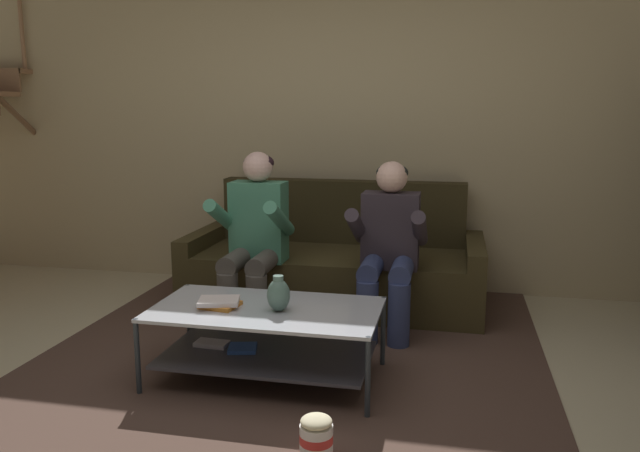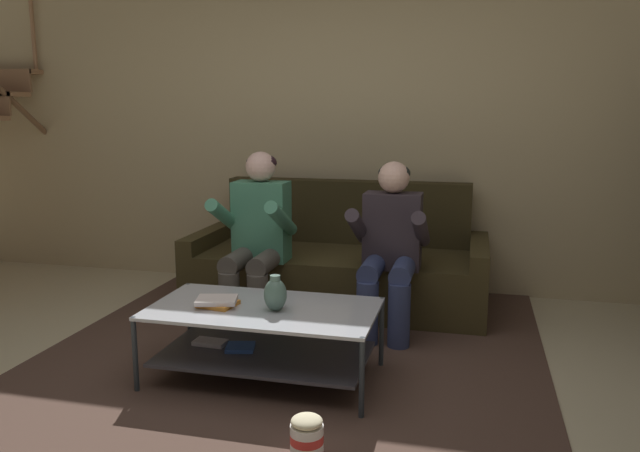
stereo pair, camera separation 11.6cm
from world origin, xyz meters
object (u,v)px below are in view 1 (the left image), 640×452
Objects in this scene: vase at (278,294)px; popcorn_tub at (316,438)px; person_seated_left at (254,232)px; coffee_table at (265,331)px; book_stack at (219,303)px; person_seated_right at (389,241)px; couch at (335,266)px.

popcorn_tub is at bearing -62.46° from vase.
vase is at bearing 117.54° from popcorn_tub.
person_seated_left is at bearing 114.91° from vase.
book_stack is (-0.25, -0.04, 0.16)m from coffee_table.
person_seated_right is 1.73m from popcorn_tub.
person_seated_left is 1.04× the size of person_seated_right.
couch is 2.23m from popcorn_tub.
coffee_table is (-0.57, -0.91, -0.34)m from person_seated_right.
person_seated_right is at bearing 63.01° from vase.
person_seated_right is 1.27m from book_stack.
vase is at bearing -116.99° from person_seated_right.
person_seated_left is 6.11× the size of vase.
person_seated_right is at bearing 85.58° from popcorn_tub.
popcorn_tub is at bearing -44.65° from book_stack.
coffee_table is 4.94× the size of book_stack.
person_seated_right is at bearing 49.45° from book_stack.
person_seated_left is 1.91m from popcorn_tub.
vase reaches higher than coffee_table.
coffee_table is at bearing -94.23° from couch.
person_seated_right is (0.93, -0.00, -0.02)m from person_seated_left.
coffee_table is 6.17× the size of popcorn_tub.
coffee_table is at bearing -68.80° from person_seated_left.
couch is 0.80m from person_seated_left.
couch is 8.86× the size of book_stack.
coffee_table is at bearing 156.31° from vase.
person_seated_right reaches higher than popcorn_tub.
popcorn_tub is at bearing -81.25° from couch.
couch reaches higher than book_stack.
couch is 0.80m from person_seated_right.
popcorn_tub is at bearing -94.42° from person_seated_right.
person_seated_left reaches higher than couch.
vase reaches higher than book_stack.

